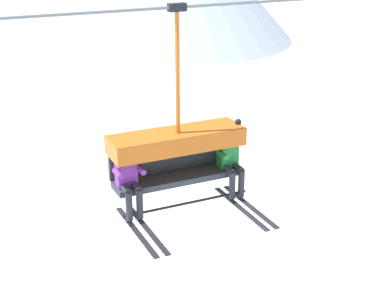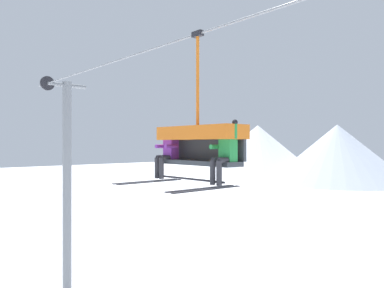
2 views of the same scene
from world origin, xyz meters
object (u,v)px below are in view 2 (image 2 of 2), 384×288
at_px(skier_purple, 167,152).
at_px(skier_green, 224,153).
at_px(lift_tower_near, 67,183).
at_px(chairlift_chair, 200,139).

xyz_separation_m(skier_purple, skier_green, (1.84, 0.01, 0.02)).
bearing_deg(skier_purple, lift_tower_near, 173.27).
distance_m(chairlift_chair, skier_purple, 0.99).
xyz_separation_m(chairlift_chair, skier_purple, (-0.92, -0.22, -0.31)).
bearing_deg(chairlift_chair, skier_green, -13.09).
xyz_separation_m(lift_tower_near, skier_purple, (7.88, -0.93, 1.42)).
distance_m(skier_purple, skier_green, 1.84).
relative_size(skier_purple, skier_green, 1.00).
bearing_deg(lift_tower_near, skier_purple, -6.73).
bearing_deg(skier_green, chairlift_chair, 166.91).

